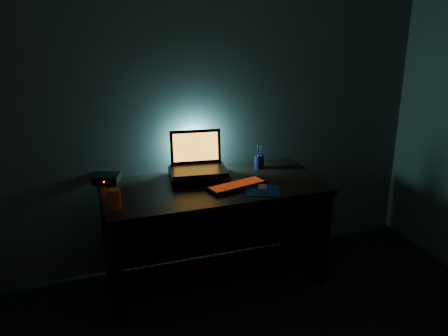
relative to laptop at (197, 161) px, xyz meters
name	(u,v)px	position (x,y,z in m)	size (l,w,h in m)	color
room	(352,213)	(0.06, -1.81, 0.38)	(3.50, 4.00, 2.50)	black
desk	(212,216)	(0.06, -0.14, -0.38)	(1.50, 0.70, 0.75)	black
riser	(199,175)	(-0.01, -0.05, -0.09)	(0.40, 0.30, 0.06)	black
laptop	(197,161)	(0.00, 0.00, 0.00)	(0.41, 0.33, 0.26)	black
keyboard	(237,186)	(0.19, -0.28, -0.11)	(0.42, 0.23, 0.03)	black
mousepad	(262,191)	(0.33, -0.39, -0.12)	(0.22, 0.20, 0.00)	navy
mouse	(263,188)	(0.33, -0.39, -0.10)	(0.05, 0.09, 0.03)	gray
pen_cup	(259,162)	(0.48, 0.03, -0.07)	(0.07, 0.07, 0.10)	black
juice_glass	(115,199)	(-0.62, -0.37, -0.06)	(0.07, 0.07, 0.12)	#EE5A0C
router	(107,178)	(-0.62, 0.10, -0.09)	(0.21, 0.19, 0.06)	black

